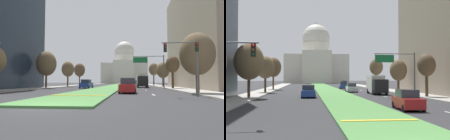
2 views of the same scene
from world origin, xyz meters
The scene contains 20 objects.
ground_plane centered at (0.00, 67.75, 0.00)m, with size 298.09×298.09×0.00m, color #2B2B2D.
grass_median centered at (0.00, 60.97, 0.07)m, with size 5.56×121.95×0.14m, color #4C8442.
median_curb_nose centered at (0.00, 7.63, 0.16)m, with size 5.00×0.50×0.04m, color gold.
lane_dashes_right centered at (7.04, 39.06, 0.00)m, with size 0.16×51.98×0.01m.
sidewalk_left centered at (-13.30, 54.20, 0.07)m, with size 4.00×121.95×0.15m, color #9E9991.
sidewalk_right centered at (13.30, 54.20, 0.07)m, with size 4.00×121.95×0.15m, color #9E9991.
capitol_building centered at (0.00, 134.73, 10.92)m, with size 31.11×27.08×30.84m.
overhead_guide_sign centered at (8.69, 29.69, 4.67)m, with size 6.10×0.20×6.50m.
street_tree_left_mid centered at (-12.58, 29.90, 5.04)m, with size 4.05×4.05×7.59m.
street_tree_right_mid centered at (12.49, 28.90, 4.56)m, with size 2.58×2.58×6.25m.
street_tree_left_far centered at (-12.28, 43.20, 4.69)m, with size 3.34×3.34×6.82m.
street_tree_right_far centered at (12.79, 42.48, 4.22)m, with size 3.26×3.26×6.29m.
street_tree_left_distant centered at (-12.31, 55.88, 5.17)m, with size 3.59×3.59×7.44m.
street_tree_right_distant centered at (12.04, 56.88, 5.36)m, with size 3.24×3.24×7.43m.
sedan_lead_stopped centered at (4.32, 14.37, 0.84)m, with size 2.10×4.32×1.81m.
sedan_midblock centered at (-4.39, 30.62, 0.84)m, with size 2.14×4.32×1.80m.
sedan_distant centered at (4.00, 44.37, 0.81)m, with size 1.88×4.12×1.75m.
sedan_far_horizon centered at (4.49, 60.99, 0.78)m, with size 2.03×4.53×1.65m.
sedan_very_far centered at (6.97, 78.04, 0.83)m, with size 1.90×4.67×1.78m.
box_truck_delivery centered at (7.24, 37.37, 1.68)m, with size 2.40×6.40×3.20m.
Camera 2 is at (-4.62, -10.13, 2.92)m, focal length 45.40 mm.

